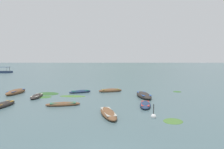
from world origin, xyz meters
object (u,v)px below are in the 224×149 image
Objects in this scene: rowboat_4 at (16,92)px; rowboat_7 at (37,96)px; rowboat_1 at (110,91)px; mooring_buoy at (154,116)px; rowboat_5 at (144,95)px; rowboat_9 at (108,113)px; rowboat_0 at (3,105)px; rowboat_6 at (80,92)px; rowboat_3 at (63,104)px; rowboat_2 at (145,105)px.

rowboat_7 is (3.92, -3.00, -0.08)m from rowboat_4.
rowboat_1 is 3.08× the size of mooring_buoy.
rowboat_5 is 13.04m from rowboat_7.
mooring_buoy reaches higher than rowboat_9.
rowboat_5 reaches higher than rowboat_9.
rowboat_4 is (-2.44, 7.91, 0.05)m from rowboat_0.
rowboat_1 is 1.13× the size of rowboat_6.
rowboat_3 is 0.76× the size of rowboat_4.
mooring_buoy reaches higher than rowboat_3.
rowboat_2 is at bearing -0.15° from rowboat_0.
mooring_buoy is (3.52, -0.69, -0.06)m from rowboat_9.
rowboat_4 is 4.93m from rowboat_7.
mooring_buoy reaches higher than rowboat_4.
mooring_buoy is (7.51, -12.48, -0.05)m from rowboat_6.
rowboat_4 is 3.85× the size of mooring_buoy.
rowboat_0 is at bearing -125.86° from rowboat_6.
rowboat_1 reaches higher than rowboat_7.
mooring_buoy is at bearing -76.28° from rowboat_1.
rowboat_4 is at bearing 170.19° from rowboat_5.
rowboat_6 is at bearing 156.62° from rowboat_5.
rowboat_2 is at bearing -21.90° from rowboat_7.
rowboat_3 is 5.78m from rowboat_9.
rowboat_0 is 0.81× the size of rowboat_4.
rowboat_3 is at bearing -46.75° from rowboat_7.
rowboat_4 is (-16.22, 7.94, 0.08)m from rowboat_2.
rowboat_7 is at bearing 136.97° from rowboat_9.
rowboat_5 is at bearing 62.13° from rowboat_9.
rowboat_2 is at bearing 41.50° from rowboat_9.
rowboat_7 is (-4.72, -3.66, 0.00)m from rowboat_6.
rowboat_6 is (-7.59, 8.61, -0.00)m from rowboat_2.
rowboat_5 is 1.09× the size of rowboat_9.
rowboat_2 is at bearing 88.91° from mooring_buoy.
rowboat_2 is at bearing -26.09° from rowboat_4.
rowboat_3 is at bearing -152.72° from rowboat_5.
rowboat_0 is 5.13m from rowboat_7.
rowboat_0 is 15.35m from rowboat_5.
rowboat_6 is at bearing 108.70° from rowboat_9.
rowboat_3 is 9.92m from rowboat_5.
rowboat_0 is at bearing 162.48° from rowboat_9.
rowboat_5 is at bearing -47.46° from rowboat_1.
rowboat_2 reaches higher than rowboat_6.
rowboat_5 is at bearing -9.81° from rowboat_4.
rowboat_6 is (-8.32, 3.60, -0.07)m from rowboat_5.
rowboat_7 reaches higher than rowboat_3.
rowboat_2 is 5.06m from rowboat_5.
rowboat_9 is (-0.27, -12.62, -0.01)m from rowboat_1.
rowboat_3 is 2.94× the size of mooring_buoy.
rowboat_7 is 2.95× the size of mooring_buoy.
mooring_buoy reaches higher than rowboat_1.
rowboat_5 is (16.96, -2.93, -0.01)m from rowboat_4.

